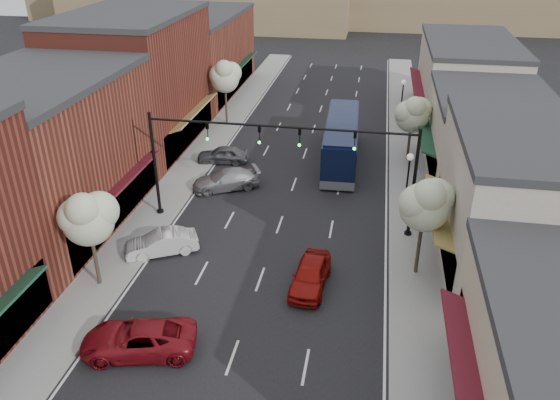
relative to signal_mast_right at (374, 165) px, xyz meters
The scene contains 26 objects.
ground 10.81m from the signal_mast_right, 125.10° to the right, with size 160.00×160.00×0.00m, color black.
sidewalk_left 18.10m from the signal_mast_right, 143.17° to the left, with size 2.80×73.00×0.15m, color gray.
sidewalk_right 11.78m from the signal_mast_right, 75.18° to the left, with size 2.80×73.00×0.15m, color gray.
curb_left 17.04m from the signal_mast_right, 140.24° to the left, with size 0.25×73.00×0.17m, color gray.
curb_right 11.53m from the signal_mast_right, 82.52° to the left, with size 0.25×73.00×0.17m, color gray.
bldg_left_midnear 19.95m from the signal_mast_right, behind, with size 10.14×14.10×9.40m.
bldg_left_midfar 23.22m from the signal_mast_right, 148.85° to the left, with size 10.14×14.10×10.90m.
bldg_left_far 34.32m from the signal_mast_right, 125.32° to the left, with size 10.14×18.10×8.40m.
bldg_right_midnear 8.37m from the signal_mast_right, 13.86° to the right, with size 9.14×12.10×7.90m.
bldg_right_midfar 12.94m from the signal_mast_right, 51.07° to the left, with size 9.14×12.10×6.40m.
bldg_right_far 25.35m from the signal_mast_right, 71.37° to the left, with size 9.14×16.10×7.40m.
hill_near 76.41m from the signal_mast_right, 113.63° to the left, with size 50.00×20.00×8.00m, color #7A6647.
signal_mast_right is the anchor object (origin of this frame).
signal_mast_left 11.24m from the signal_mast_right, behind, with size 8.22×0.46×7.00m.
tree_right_near 4.89m from the signal_mast_right, 56.09° to the right, with size 2.85×2.65×5.95m.
tree_right_far 12.27m from the signal_mast_right, 77.15° to the left, with size 2.85×2.65×5.43m.
tree_left_near 16.05m from the signal_mast_right, 149.86° to the right, with size 2.85×2.65×5.69m.
tree_left_far 22.68m from the signal_mast_right, 127.71° to the left, with size 2.85×2.65×6.13m.
lamp_post_near 3.69m from the signal_mast_right, 48.95° to the left, with size 0.44×0.44×4.44m.
lamp_post_far 20.19m from the signal_mast_right, 83.78° to the left, with size 0.44×0.44×4.44m.
coach_bus 11.49m from the signal_mast_right, 103.62° to the left, with size 2.88×11.41×3.47m.
red_hatchback 7.81m from the signal_mast_right, 115.07° to the right, with size 1.74×4.33×1.48m, color maroon.
parked_car_a 16.25m from the signal_mast_right, 128.52° to the right, with size 2.37×5.15×1.43m, color maroon.
parked_car_b 13.19m from the signal_mast_right, 159.29° to the right, with size 1.45×4.16×1.37m, color silver.
parked_car_c 11.92m from the signal_mast_right, 156.53° to the left, with size 1.96×4.83×1.40m, color #999A9F.
parked_car_d 15.36m from the signal_mast_right, 142.77° to the left, with size 1.61×4.00×1.36m, color #515358.
Camera 1 is at (5.31, -21.67, 17.46)m, focal length 35.00 mm.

